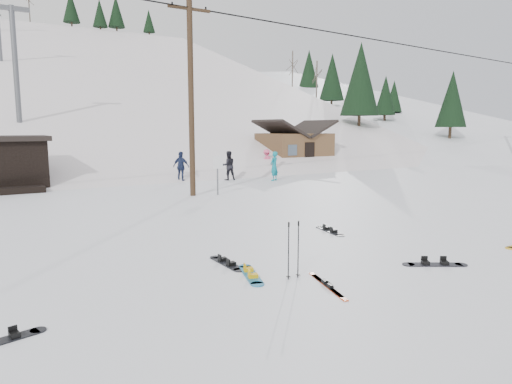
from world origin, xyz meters
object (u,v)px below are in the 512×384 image
cabin (294,149)px  hero_snowboard (251,274)px  utility_pole (191,94)px  hero_skis (327,285)px

cabin → hero_snowboard: (-16.55, -21.46, -1.46)m
cabin → hero_snowboard: bearing=-127.6°
utility_pole → hero_snowboard: (-3.55, -11.46, -4.65)m
utility_pole → hero_snowboard: bearing=-107.2°
utility_pole → hero_skis: 13.91m
hero_snowboard → utility_pole: bearing=0.2°
cabin → hero_snowboard: cabin is taller
hero_snowboard → hero_skis: size_ratio=0.88×
utility_pole → hero_snowboard: 12.87m
cabin → hero_skis: cabin is taller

